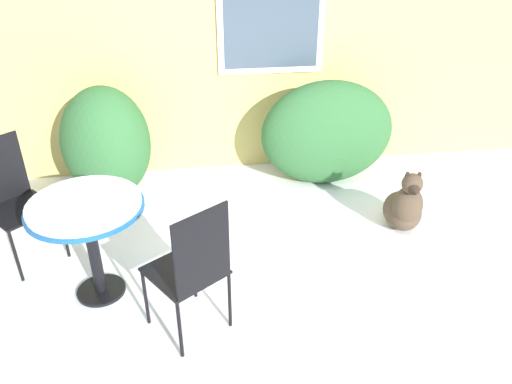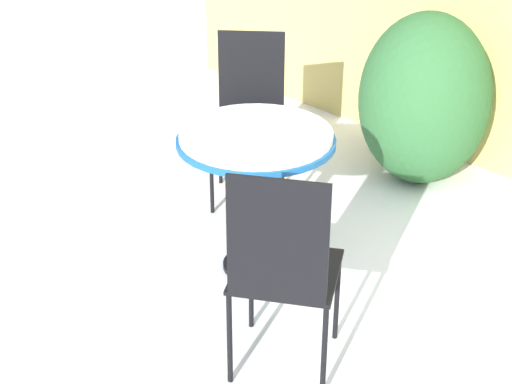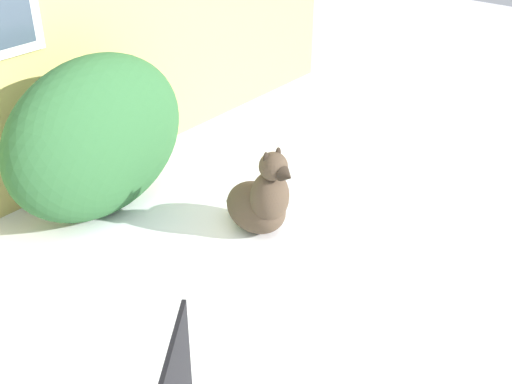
# 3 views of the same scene
# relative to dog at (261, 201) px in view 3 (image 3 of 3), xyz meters

# --- Properties ---
(shrub_middle) EXTENTS (1.35, 0.62, 1.09)m
(shrub_middle) POSITION_rel_dog_xyz_m (-0.46, 0.98, 0.32)
(shrub_middle) COLOR #2D6033
(shrub_middle) RESTS_ON ground_plane
(dog) EXTENTS (0.41, 0.64, 0.63)m
(dog) POSITION_rel_dog_xyz_m (0.00, 0.00, 0.00)
(dog) COLOR #4C3D2D
(dog) RESTS_ON ground_plane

